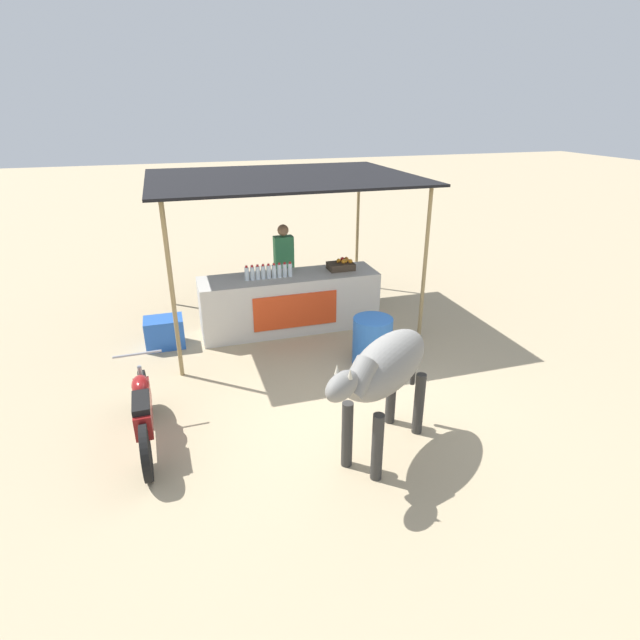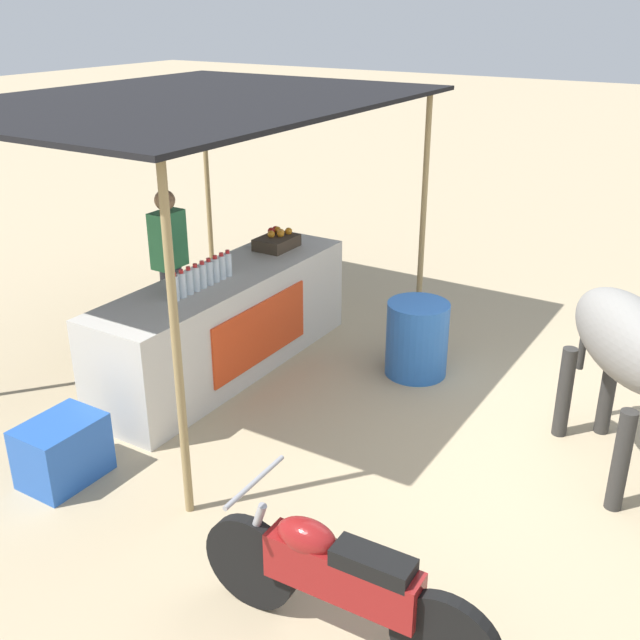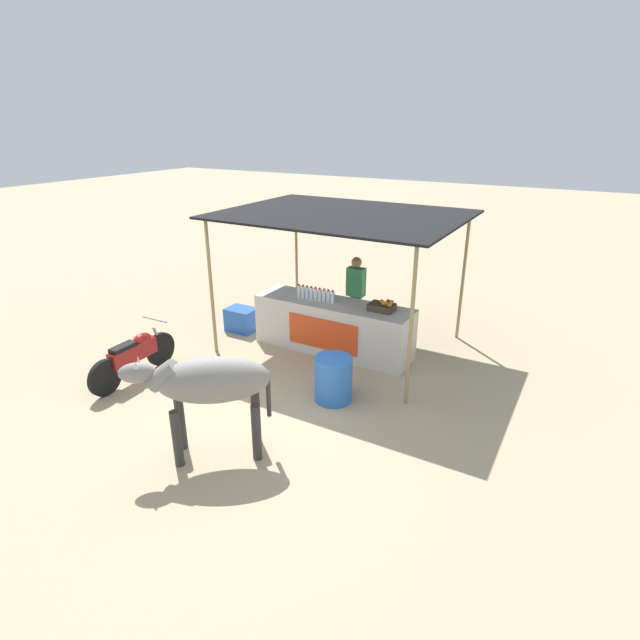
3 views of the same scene
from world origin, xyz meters
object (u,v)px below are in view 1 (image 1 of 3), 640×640
at_px(water_barrel, 372,341).
at_px(cow, 385,370).
at_px(stall_counter, 290,302).
at_px(vendor_behind_counter, 284,268).
at_px(cooler_box, 165,332).
at_px(motorcycle_parked, 143,410).
at_px(fruit_crate, 341,265).

xyz_separation_m(water_barrel, cow, (-0.71, -1.96, 0.67)).
bearing_deg(cow, stall_counter, 92.54).
xyz_separation_m(vendor_behind_counter, cow, (0.07, -4.31, 0.18)).
distance_m(stall_counter, water_barrel, 1.82).
xyz_separation_m(cooler_box, motorcycle_parked, (-0.26, -2.52, 0.19)).
distance_m(stall_counter, fruit_crate, 1.10).
relative_size(fruit_crate, cooler_box, 0.73).
bearing_deg(water_barrel, cooler_box, 153.14).
distance_m(cooler_box, water_barrel, 3.31).
height_order(stall_counter, water_barrel, stall_counter).
bearing_deg(stall_counter, motorcycle_parked, -131.86).
distance_m(vendor_behind_counter, cow, 4.31).
bearing_deg(fruit_crate, stall_counter, -176.42).
height_order(stall_counter, vendor_behind_counter, vendor_behind_counter).
bearing_deg(vendor_behind_counter, fruit_crate, -39.06).
distance_m(stall_counter, cooler_box, 2.10).
bearing_deg(cooler_box, motorcycle_parked, -95.86).
height_order(fruit_crate, motorcycle_parked, fruit_crate).
xyz_separation_m(water_barrel, motorcycle_parked, (-3.21, -1.03, 0.07)).
distance_m(vendor_behind_counter, water_barrel, 2.52).
height_order(fruit_crate, vendor_behind_counter, vendor_behind_counter).
relative_size(stall_counter, cow, 1.80).
xyz_separation_m(cow, motorcycle_parked, (-2.50, 0.94, -0.60)).
height_order(water_barrel, cow, cow).
relative_size(stall_counter, fruit_crate, 6.82).
bearing_deg(water_barrel, fruit_crate, 87.13).
relative_size(fruit_crate, motorcycle_parked, 0.24).
height_order(vendor_behind_counter, motorcycle_parked, vendor_behind_counter).
height_order(fruit_crate, cow, cow).
relative_size(water_barrel, cow, 0.43).
xyz_separation_m(fruit_crate, cooler_box, (-3.04, -0.16, -0.79)).
distance_m(vendor_behind_counter, cooler_box, 2.42).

